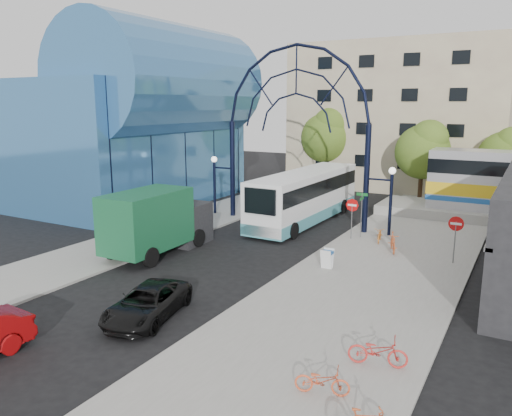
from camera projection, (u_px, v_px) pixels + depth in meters
The scene contains 20 objects.
ground at pixel (163, 288), 22.72m from camera, with size 120.00×120.00×0.00m, color black.
sidewalk_east at pixel (361, 290), 22.27m from camera, with size 8.00×56.00×0.12m, color gray.
plaza_west at pixel (144, 238), 30.95m from camera, with size 5.00×50.00×0.12m, color gray.
gateway_arch at pixel (296, 99), 32.91m from camera, with size 13.64×0.44×12.10m.
stop_sign at pixel (352, 209), 30.24m from camera, with size 0.80×0.07×2.50m.
do_not_enter_sign at pixel (456, 228), 25.55m from camera, with size 0.76×0.07×2.48m.
street_name_sign at pixel (362, 205), 30.53m from camera, with size 0.70×0.70×2.80m.
sandwich_board at pixel (327, 256), 24.97m from camera, with size 0.55×0.61×0.99m.
transit_hall at pixel (134, 123), 41.50m from camera, with size 16.50×18.00×14.50m.
apartment_block at pixel (402, 116), 50.14m from camera, with size 20.00×12.10×14.00m.
tree_north_a at pixel (424, 149), 40.94m from camera, with size 4.48×4.48×7.00m.
tree_north_b at pixel (328, 135), 49.02m from camera, with size 5.12×5.12×8.00m.
tree_north_c at pixel (506, 154), 39.82m from camera, with size 4.16×4.16×6.50m.
city_bus at pixel (305, 196), 35.27m from camera, with size 3.21×12.99×3.55m.
green_truck at pixel (158, 221), 27.79m from camera, with size 2.95×7.25×3.62m.
black_suv at pixel (147, 303), 19.41m from camera, with size 2.08×4.51×1.25m, color black.
bike_near_a at pixel (380, 234), 29.88m from camera, with size 0.59×1.68×0.89m, color orange.
bike_near_b at pixel (393, 242), 27.75m from camera, with size 0.51×1.82×1.09m, color #D05729.
bike_far_a at pixel (322, 381), 14.14m from camera, with size 0.55×1.58×0.83m, color #DD522C.
bike_far_c at pixel (378, 351), 15.68m from camera, with size 0.65×1.86×0.98m, color red.
Camera 1 is at (14.25, -16.64, 8.23)m, focal length 35.00 mm.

